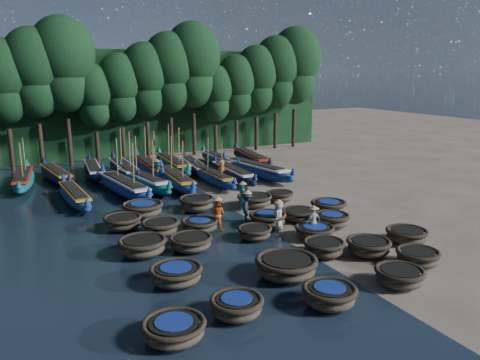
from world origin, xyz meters
name	(u,v)px	position (x,y,z in m)	size (l,w,h in m)	color
ground	(245,217)	(0.00, 0.00, 0.00)	(120.00, 120.00, 0.00)	gray
foliage_wall	(135,103)	(0.00, 23.50, 5.00)	(40.00, 3.00, 10.00)	black
coracle_0	(174,329)	(-7.68, -10.10, 0.38)	(2.08, 2.08, 0.66)	brown
coracle_1	(237,306)	(-5.35, -9.71, 0.41)	(1.97, 1.97, 0.71)	brown
coracle_2	(329,295)	(-2.15, -10.53, 0.44)	(1.95, 1.95, 0.77)	brown
coracle_3	(399,276)	(1.27, -10.40, 0.40)	(2.09, 2.09, 0.70)	brown
coracle_4	(418,257)	(3.34, -9.37, 0.41)	(2.02, 2.02, 0.72)	brown
coracle_5	(176,274)	(-6.34, -6.42, 0.42)	(2.49, 2.49, 0.72)	brown
coracle_6	(286,266)	(-2.22, -7.83, 0.48)	(2.94, 2.94, 0.85)	brown
coracle_7	(324,247)	(0.46, -6.71, 0.42)	(1.97, 1.97, 0.73)	brown
coracle_8	(368,246)	(2.30, -7.51, 0.42)	(2.27, 2.27, 0.74)	brown
coracle_9	(407,235)	(5.08, -7.07, 0.38)	(2.00, 2.00, 0.66)	brown
coracle_10	(142,246)	(-6.72, -2.99, 0.45)	(2.22, 2.22, 0.79)	brown
coracle_11	(191,242)	(-4.57, -3.38, 0.40)	(2.29, 2.29, 0.69)	brown
coracle_12	(255,232)	(-1.26, -3.43, 0.36)	(1.89, 1.89, 0.63)	brown
coracle_13	(315,231)	(1.42, -4.67, 0.38)	(2.32, 2.32, 0.65)	brown
coracle_14	(332,220)	(3.19, -3.69, 0.44)	(1.98, 1.98, 0.75)	brown
coracle_15	(161,227)	(-5.21, -0.82, 0.44)	(2.15, 2.15, 0.76)	brown
coracle_16	(200,225)	(-3.28, -1.27, 0.39)	(1.88, 1.88, 0.68)	brown
coracle_17	(268,219)	(0.24, -2.07, 0.44)	(2.01, 2.01, 0.75)	brown
coracle_18	(298,214)	(2.27, -1.95, 0.38)	(1.96, 1.96, 0.66)	brown
coracle_19	(329,207)	(4.42, -1.82, 0.47)	(2.48, 2.48, 0.82)	brown
coracle_20	(123,222)	(-6.71, 0.91, 0.42)	(2.25, 2.25, 0.74)	brown
coracle_21	(143,209)	(-5.20, 2.56, 0.48)	(2.79, 2.79, 0.82)	brown
coracle_22	(197,203)	(-2.05, 2.27, 0.48)	(2.25, 2.25, 0.84)	brown
coracle_23	(255,200)	(1.41, 1.51, 0.42)	(2.12, 2.12, 0.74)	brown
coracle_24	(280,196)	(3.40, 1.84, 0.37)	(1.75, 1.75, 0.64)	brown
long_boat_2	(75,196)	(-8.24, 7.21, 0.49)	(1.75, 7.33, 1.29)	navy
long_boat_3	(124,186)	(-5.02, 7.86, 0.58)	(2.67, 8.54, 3.66)	navy
long_boat_4	(143,180)	(-3.41, 9.07, 0.57)	(2.79, 8.30, 3.57)	#105F5E
long_boat_5	(175,179)	(-1.26, 8.37, 0.56)	(1.80, 8.31, 3.53)	navy
long_boat_6	(213,177)	(1.54, 8.16, 0.51)	(1.34, 7.60, 3.23)	navy
long_boat_7	(233,173)	(3.36, 8.55, 0.54)	(1.78, 8.04, 1.42)	#0E1434
long_boat_8	(255,169)	(5.37, 8.68, 0.60)	(3.02, 8.87, 1.58)	navy
long_boat_9	(24,179)	(-10.86, 13.46, 0.53)	(2.22, 7.83, 3.35)	#105F5E
long_boat_10	(56,174)	(-8.63, 14.15, 0.52)	(2.42, 7.62, 1.36)	#0E1434
long_boat_11	(93,170)	(-5.85, 14.53, 0.50)	(1.87, 7.52, 1.33)	#0E1434
long_boat_12	(124,170)	(-3.72, 13.24, 0.59)	(1.54, 8.73, 3.71)	#0E1434
long_boat_13	(149,167)	(-1.71, 13.58, 0.58)	(1.74, 8.56, 3.64)	navy
long_boat_14	(172,164)	(0.33, 13.74, 0.59)	(1.86, 8.81, 3.75)	#105F5E
long_boat_15	(194,166)	(1.72, 12.37, 0.51)	(2.25, 7.59, 1.35)	#0E1434
long_boat_16	(220,160)	(4.62, 13.77, 0.53)	(1.44, 7.90, 1.39)	#105F5E
long_boat_17	(251,158)	(7.29, 13.01, 0.59)	(2.64, 8.80, 1.56)	#0E1434
fisherman_0	(278,215)	(0.44, -2.82, 0.85)	(0.88, 0.91, 1.77)	beige
fisherman_1	(243,196)	(0.29, 0.93, 0.97)	(0.52, 0.67, 1.95)	#1A7168
fisherman_2	(218,213)	(-2.30, -1.30, 0.89)	(0.99, 1.04, 1.89)	#CF5B1B
fisherman_3	(247,207)	(-0.41, -0.98, 0.91)	(1.14, 1.30, 1.94)	black
fisherman_4	(313,220)	(1.59, -4.30, 0.82)	(0.91, 0.52, 1.69)	beige
fisherman_5	(157,171)	(-1.92, 10.58, 0.85)	(0.75, 1.57, 1.82)	#1A7168
fisherman_6	(222,170)	(2.45, 8.61, 0.83)	(0.84, 0.88, 1.72)	#CF5B1B
tree_2	(3,80)	(-11.40, 20.00, 7.32)	(4.51, 4.51, 10.63)	black
tree_3	(34,72)	(-9.10, 20.00, 8.00)	(4.92, 4.92, 11.60)	black
tree_4	(63,63)	(-6.80, 20.00, 8.67)	(5.34, 5.34, 12.58)	black
tree_5	(94,96)	(-4.50, 20.00, 5.97)	(3.68, 3.68, 8.68)	black
tree_6	(120,87)	(-2.20, 20.00, 6.65)	(4.09, 4.09, 9.65)	black
tree_7	(145,79)	(0.10, 20.00, 7.32)	(4.51, 4.51, 10.63)	black
tree_8	(169,72)	(2.40, 20.00, 8.00)	(4.92, 4.92, 11.60)	black
tree_9	(192,64)	(4.70, 20.00, 8.67)	(5.34, 5.34, 12.58)	black
tree_10	(215,93)	(7.00, 20.00, 5.97)	(3.68, 3.68, 8.68)	black
tree_11	(236,85)	(9.30, 20.00, 6.65)	(4.09, 4.09, 9.65)	black
tree_12	(257,78)	(11.60, 20.00, 7.32)	(4.51, 4.51, 10.63)	black
tree_13	(276,71)	(13.90, 20.00, 8.00)	(4.92, 4.92, 11.60)	black
tree_14	(295,65)	(16.20, 20.00, 8.67)	(5.34, 5.34, 12.58)	black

